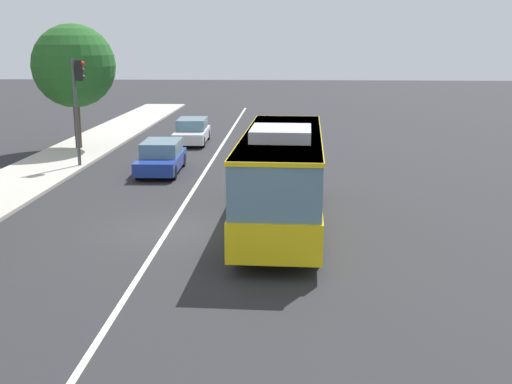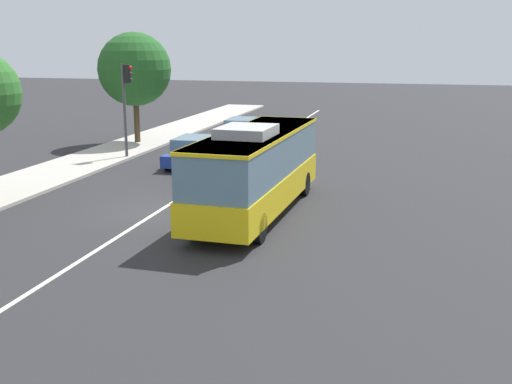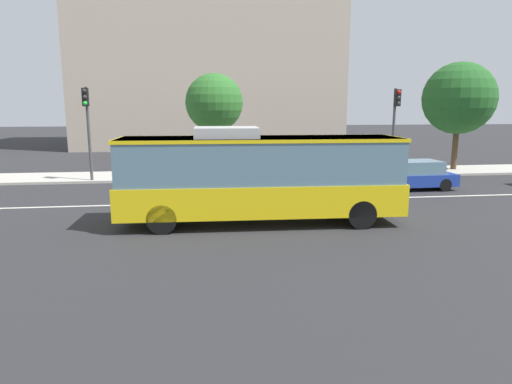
{
  "view_description": "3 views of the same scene",
  "coord_description": "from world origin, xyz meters",
  "px_view_note": "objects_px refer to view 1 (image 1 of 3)",
  "views": [
    {
      "loc": [
        -19.51,
        -3.85,
        6.02
      ],
      "look_at": [
        1.57,
        -2.79,
        0.92
      ],
      "focal_mm": 44.15,
      "sensor_mm": 36.0,
      "label": 1
    },
    {
      "loc": [
        -21.81,
        -9.59,
        6.33
      ],
      "look_at": [
        0.2,
        -3.79,
        0.94
      ],
      "focal_mm": 44.63,
      "sensor_mm": 36.0,
      "label": 2
    },
    {
      "loc": [
        -1.59,
        -19.44,
        4.18
      ],
      "look_at": [
        0.58,
        -2.63,
        0.94
      ],
      "focal_mm": 31.62,
      "sensor_mm": 36.0,
      "label": 3
    }
  ],
  "objects_px": {
    "transit_bus": "(282,173)",
    "street_tree_kerbside_centre": "(74,66)",
    "traffic_light_far_corner": "(78,94)",
    "sedan_blue": "(161,157)",
    "sedan_white_ahead": "(192,131)"
  },
  "relations": [
    {
      "from": "traffic_light_far_corner",
      "to": "transit_bus",
      "type": "bearing_deg",
      "value": -44.95
    },
    {
      "from": "street_tree_kerbside_centre",
      "to": "traffic_light_far_corner",
      "type": "bearing_deg",
      "value": -159.91
    },
    {
      "from": "traffic_light_far_corner",
      "to": "sedan_white_ahead",
      "type": "bearing_deg",
      "value": 60.81
    },
    {
      "from": "sedan_white_ahead",
      "to": "traffic_light_far_corner",
      "type": "bearing_deg",
      "value": -29.76
    },
    {
      "from": "sedan_blue",
      "to": "traffic_light_far_corner",
      "type": "relative_size",
      "value": 0.88
    },
    {
      "from": "transit_bus",
      "to": "sedan_white_ahead",
      "type": "relative_size",
      "value": 2.22
    },
    {
      "from": "transit_bus",
      "to": "traffic_light_far_corner",
      "type": "height_order",
      "value": "traffic_light_far_corner"
    },
    {
      "from": "sedan_white_ahead",
      "to": "sedan_blue",
      "type": "bearing_deg",
      "value": -2.63
    },
    {
      "from": "transit_bus",
      "to": "traffic_light_far_corner",
      "type": "bearing_deg",
      "value": 47.99
    },
    {
      "from": "sedan_blue",
      "to": "street_tree_kerbside_centre",
      "type": "distance_m",
      "value": 9.14
    },
    {
      "from": "traffic_light_far_corner",
      "to": "street_tree_kerbside_centre",
      "type": "relative_size",
      "value": 0.75
    },
    {
      "from": "transit_bus",
      "to": "street_tree_kerbside_centre",
      "type": "bearing_deg",
      "value": 40.71
    },
    {
      "from": "transit_bus",
      "to": "traffic_light_far_corner",
      "type": "xyz_separation_m",
      "value": [
        9.36,
        9.73,
        1.75
      ]
    },
    {
      "from": "transit_bus",
      "to": "street_tree_kerbside_centre",
      "type": "xyz_separation_m",
      "value": [
        14.38,
        11.56,
        2.85
      ]
    },
    {
      "from": "street_tree_kerbside_centre",
      "to": "sedan_white_ahead",
      "type": "bearing_deg",
      "value": -65.13
    }
  ]
}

